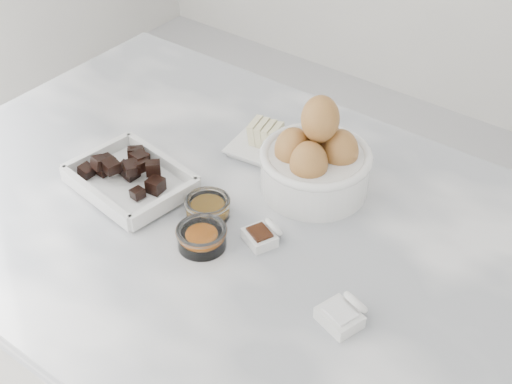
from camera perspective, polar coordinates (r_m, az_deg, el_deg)
marble_slab at (r=1.21m, az=-1.62°, el=-2.57°), size 1.20×0.80×0.04m
chocolate_dish at (r=1.26m, az=-10.06°, el=1.17°), size 0.23×0.18×0.05m
butter_plate at (r=1.33m, az=0.92°, el=4.12°), size 0.14×0.14×0.05m
sugar_ramekin at (r=1.27m, az=3.76°, el=2.46°), size 0.08×0.08×0.05m
egg_bowl at (r=1.22m, az=4.80°, el=2.54°), size 0.19×0.19×0.19m
honey_bowl at (r=1.19m, az=-3.89°, el=-1.22°), size 0.08×0.08×0.03m
zest_bowl at (r=1.13m, az=-4.36°, el=-3.55°), size 0.08×0.08×0.04m
vanilla_spoon at (r=1.14m, az=0.58°, el=-3.41°), size 0.07×0.08×0.04m
salt_spoon at (r=1.03m, az=7.02°, el=-9.61°), size 0.07×0.08×0.04m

